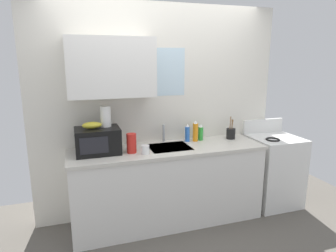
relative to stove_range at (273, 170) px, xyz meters
name	(u,v)px	position (x,y,z in m)	size (l,w,h in m)	color
kitchen_wall_assembly	(151,104)	(-1.56, 0.31, 0.90)	(2.97, 0.42, 2.50)	silver
counter_unit	(168,184)	(-1.44, 0.00, 0.00)	(2.20, 0.63, 0.90)	white
sink_faucet	(164,133)	(-1.42, 0.24, 0.55)	(0.03, 0.03, 0.21)	#B2B5BA
stove_range	(273,170)	(0.00, 0.00, 0.00)	(0.60, 0.60, 1.08)	white
microwave	(98,141)	(-2.21, 0.04, 0.58)	(0.46, 0.35, 0.27)	black
banana_bunch	(92,125)	(-2.26, 0.05, 0.75)	(0.20, 0.11, 0.07)	gold
paper_towel_roll	(106,116)	(-2.11, 0.10, 0.82)	(0.11, 0.11, 0.22)	white
dish_soap_bottle_blue	(187,133)	(-1.14, 0.17, 0.54)	(0.06, 0.06, 0.22)	blue
dish_soap_bottle_orange	(195,131)	(-1.04, 0.15, 0.56)	(0.06, 0.06, 0.25)	orange
dish_soap_bottle_green	(201,133)	(-0.96, 0.18, 0.53)	(0.06, 0.06, 0.20)	green
cereal_canister	(131,143)	(-1.87, -0.05, 0.55)	(0.10, 0.10, 0.21)	red
mug_white	(145,150)	(-1.74, -0.14, 0.49)	(0.08, 0.08, 0.10)	white
utensil_crock	(231,133)	(-0.58, 0.12, 0.51)	(0.11, 0.11, 0.28)	black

